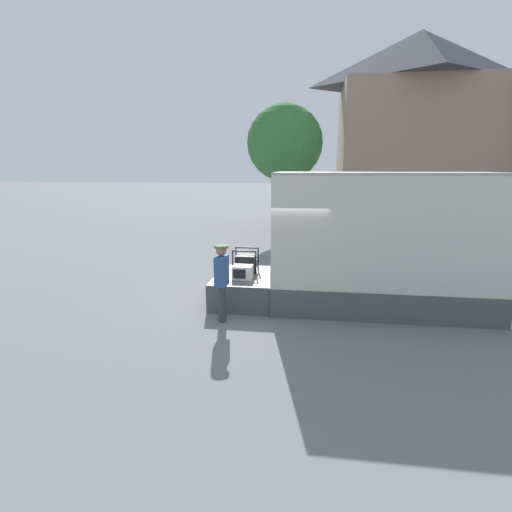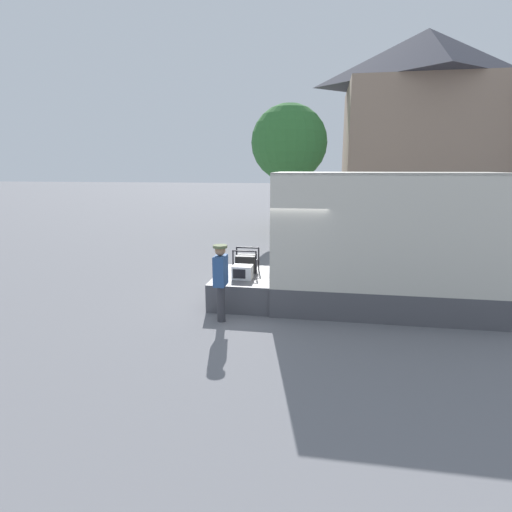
% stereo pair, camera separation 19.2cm
% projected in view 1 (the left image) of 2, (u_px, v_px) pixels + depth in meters
% --- Properties ---
extents(ground_plane, '(160.00, 160.00, 0.00)m').
position_uv_depth(ground_plane, '(275.00, 302.00, 10.19)').
color(ground_plane, slate).
extents(box_truck, '(7.42, 2.23, 3.25)m').
position_uv_depth(box_truck, '(461.00, 273.00, 9.38)').
color(box_truck, white).
rests_on(box_truck, ground).
extents(tailgate_deck, '(1.52, 2.12, 0.68)m').
position_uv_depth(tailgate_deck, '(246.00, 288.00, 10.23)').
color(tailgate_deck, '#4C4C51').
rests_on(tailgate_deck, ground).
extents(microwave, '(0.48, 0.38, 0.33)m').
position_uv_depth(microwave, '(243.00, 272.00, 9.79)').
color(microwave, white).
rests_on(microwave, tailgate_deck).
extents(portable_generator, '(0.63, 0.48, 0.62)m').
position_uv_depth(portable_generator, '(246.00, 263.00, 10.43)').
color(portable_generator, black).
rests_on(portable_generator, tailgate_deck).
extents(worker_person, '(0.31, 0.44, 1.73)m').
position_uv_depth(worker_person, '(222.00, 275.00, 8.65)').
color(worker_person, '#38383D').
rests_on(worker_person, ground).
extents(house_backdrop, '(8.03, 6.57, 10.12)m').
position_uv_depth(house_backdrop, '(415.00, 133.00, 21.00)').
color(house_backdrop, gray).
rests_on(house_backdrop, ground).
extents(street_tree, '(3.68, 3.68, 6.37)m').
position_uv_depth(street_tree, '(285.00, 143.00, 19.38)').
color(street_tree, brown).
rests_on(street_tree, ground).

